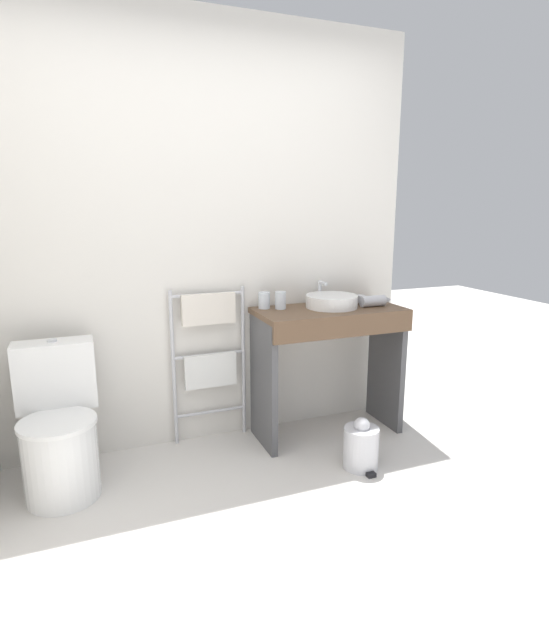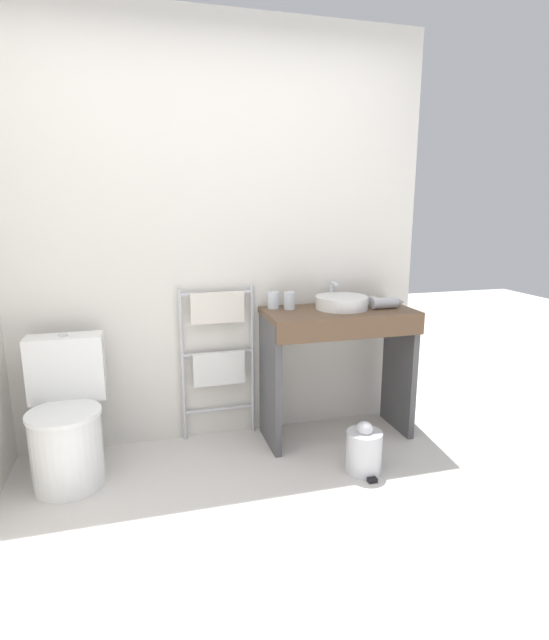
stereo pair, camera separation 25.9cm
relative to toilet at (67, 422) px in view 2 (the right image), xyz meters
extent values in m
plane|color=silver|center=(0.89, -1.15, -0.33)|extent=(12.00, 12.00, 0.00)
cube|color=silver|center=(0.89, 0.40, 0.96)|extent=(2.71, 0.12, 2.57)
cylinder|color=white|center=(0.00, -0.08, -0.13)|extent=(0.37, 0.37, 0.40)
cylinder|color=white|center=(0.00, -0.08, 0.08)|extent=(0.38, 0.38, 0.02)
cube|color=white|center=(0.00, 0.17, 0.26)|extent=(0.41, 0.17, 0.37)
cylinder|color=silver|center=(0.00, 0.17, 0.45)|extent=(0.05, 0.05, 0.01)
cylinder|color=silver|center=(0.66, 0.31, 0.16)|extent=(0.02, 0.02, 0.99)
cylinder|color=silver|center=(1.11, 0.31, 0.16)|extent=(0.02, 0.02, 0.99)
cylinder|color=silver|center=(0.88, 0.31, -0.15)|extent=(0.45, 0.02, 0.02)
cylinder|color=silver|center=(0.88, 0.31, 0.23)|extent=(0.45, 0.02, 0.02)
cylinder|color=silver|center=(0.88, 0.31, 0.62)|extent=(0.45, 0.02, 0.02)
cube|color=silver|center=(0.88, 0.28, 0.53)|extent=(0.33, 0.04, 0.19)
cube|color=silver|center=(0.88, 0.28, 0.14)|extent=(0.33, 0.04, 0.21)
cube|color=brown|center=(1.62, 0.10, 0.50)|extent=(0.93, 0.46, 0.03)
cube|color=brown|center=(1.62, -0.12, 0.43)|extent=(0.93, 0.02, 0.10)
cube|color=#4C4C4F|center=(1.17, 0.10, 0.08)|extent=(0.04, 0.39, 0.81)
cube|color=#4C4C4F|center=(2.07, 0.10, 0.08)|extent=(0.04, 0.39, 0.81)
cylinder|color=white|center=(1.65, 0.13, 0.56)|extent=(0.33, 0.33, 0.08)
cylinder|color=silver|center=(1.65, 0.13, 0.59)|extent=(0.27, 0.27, 0.01)
cylinder|color=silver|center=(1.65, 0.30, 0.59)|extent=(0.02, 0.02, 0.15)
cylinder|color=silver|center=(1.65, 0.26, 0.65)|extent=(0.02, 0.09, 0.02)
cylinder|color=silver|center=(1.24, 0.26, 0.57)|extent=(0.07, 0.07, 0.10)
cylinder|color=silver|center=(1.33, 0.21, 0.57)|extent=(0.07, 0.07, 0.11)
cylinder|color=#B7B7BC|center=(1.91, 0.06, 0.55)|extent=(0.16, 0.07, 0.07)
cone|color=#9C9CA0|center=(2.02, 0.06, 0.55)|extent=(0.06, 0.06, 0.06)
cube|color=#B7B7BC|center=(1.87, 0.14, 0.55)|extent=(0.04, 0.09, 0.05)
cylinder|color=silver|center=(1.59, -0.38, -0.21)|extent=(0.20, 0.20, 0.24)
sphere|color=silver|center=(1.59, -0.38, -0.07)|extent=(0.09, 0.09, 0.09)
cube|color=black|center=(1.59, -0.49, -0.32)|extent=(0.05, 0.04, 0.02)
camera|label=1|loc=(0.17, -2.65, 1.15)|focal=28.00mm
camera|label=2|loc=(0.41, -2.73, 1.15)|focal=28.00mm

